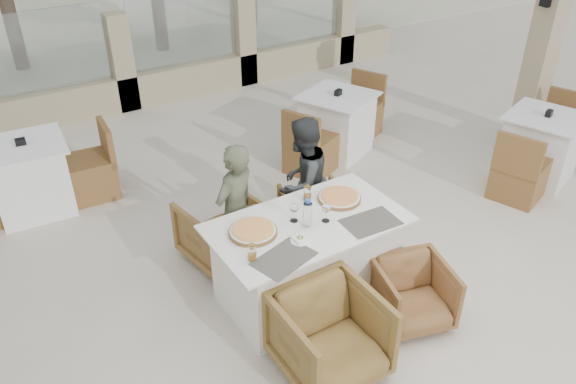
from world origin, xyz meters
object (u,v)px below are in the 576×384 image
wine_glass_near (326,212)px  armchair_near_right (412,294)px  armchair_near_left (330,336)px  bg_table_c (540,147)px  bg_table_b (337,124)px  armchair_far_right (314,215)px  beer_glass_left (252,253)px  bg_table_a (30,177)px  dining_table (307,260)px  water_bottle (308,213)px  pizza_left (253,231)px  beer_glass_right (307,193)px  diner_left (236,211)px  armchair_far_left (221,230)px  wine_glass_centre (294,211)px  diner_right (302,182)px  pizza_right (339,197)px  olive_dish (300,239)px

wine_glass_near → armchair_near_right: wine_glass_near is taller
armchair_near_left → bg_table_c: (3.77, 1.05, 0.05)m
bg_table_b → armchair_far_right: bearing=-156.5°
beer_glass_left → bg_table_a: (-1.08, 2.88, -0.45)m
armchair_far_right → beer_glass_left: bearing=49.6°
dining_table → bg_table_b: size_ratio=0.98×
water_bottle → armchair_near_left: 0.97m
beer_glass_left → armchair_near_right: (1.17, -0.52, -0.57)m
bg_table_a → bg_table_c: (5.15, -2.42, 0.00)m
water_bottle → armchair_near_left: bearing=-111.5°
pizza_left → armchair_near_right: 1.39m
beer_glass_right → diner_left: (-0.52, 0.35, -0.19)m
armchair_far_left → bg_table_a: 2.25m
armchair_far_left → diner_left: 0.42m
wine_glass_centre → bg_table_a: size_ratio=0.11×
beer_glass_left → diner_left: 0.87m
pizza_left → diner_right: diner_right is taller
armchair_near_left → pizza_right: bearing=51.9°
wine_glass_centre → beer_glass_left: wine_glass_centre is taller
pizza_right → olive_dish: size_ratio=3.38×
beer_glass_left → diner_right: (1.04, 0.90, -0.19)m
armchair_far_left → pizza_right: bearing=127.6°
dining_table → bg_table_a: same height
pizza_right → armchair_far_right: size_ratio=0.61×
bg_table_c → beer_glass_left: bearing=168.3°
beer_glass_right → armchair_near_left: 1.27m
pizza_left → armchair_far_right: (0.98, 0.54, -0.52)m
water_bottle → wine_glass_centre: bearing=115.6°
dining_table → armchair_near_right: dining_table is taller
armchair_near_right → bg_table_a: bg_table_a is taller
armchair_far_right → bg_table_b: 1.92m
beer_glass_right → armchair_near_right: (0.38, -0.98, -0.57)m
armchair_far_left → armchair_near_left: bearing=82.8°
armchair_far_right → armchair_near_right: (0.03, -1.35, -0.01)m
wine_glass_near → armchair_near_left: size_ratio=0.25×
wine_glass_centre → armchair_far_left: 1.02m
pizza_left → wine_glass_centre: (0.37, -0.03, 0.07)m
diner_right → pizza_right: bearing=66.2°
wine_glass_near → diner_left: (-0.46, 0.69, -0.22)m
armchair_far_right → bg_table_b: size_ratio=0.37×
beer_glass_right → wine_glass_centre: bearing=-142.8°
olive_dish → diner_right: size_ratio=0.09×
olive_dish → dining_table: bearing=42.7°
pizza_left → bg_table_a: (-1.24, 2.60, -0.41)m
pizza_left → beer_glass_left: size_ratio=2.98×
beer_glass_right → bg_table_b: bearing=47.0°
wine_glass_near → beer_glass_right: 0.35m
diner_right → bg_table_b: 1.95m
armchair_near_right → olive_dish: bearing=161.5°
water_bottle → bg_table_c: 3.54m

